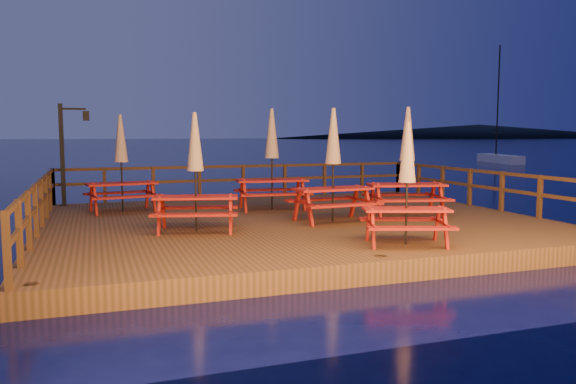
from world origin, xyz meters
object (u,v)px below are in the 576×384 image
Objects in this scene: lamp_post at (68,145)px; picnic_table_0 at (272,157)px; picnic_table_1 at (407,182)px; sailboat at (499,159)px; picnic_table_2 at (121,162)px.

picnic_table_0 is at bearing -27.00° from lamp_post.
lamp_post is at bearing 145.93° from picnic_table_1.
lamp_post is at bearing -131.61° from sailboat.
picnic_table_0 is at bearing -22.28° from picnic_table_2.
picnic_table_1 is at bearing -116.75° from sailboat.
lamp_post is 1.06× the size of picnic_table_0.
sailboat is 3.87× the size of picnic_table_2.
sailboat is 3.62× the size of picnic_table_0.
picnic_table_1 is 0.89× the size of picnic_table_2.
sailboat is (33.84, 21.95, -1.86)m from lamp_post.
lamp_post is 0.29× the size of sailboat.
picnic_table_0 is 1.07× the size of picnic_table_2.
picnic_table_2 is (1.42, -1.81, -0.42)m from lamp_post.
lamp_post reaches higher than picnic_table_0.
lamp_post reaches higher than picnic_table_2.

